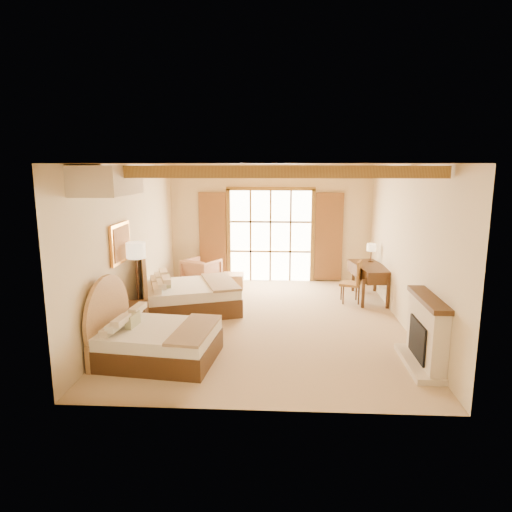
# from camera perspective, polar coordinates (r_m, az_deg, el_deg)

# --- Properties ---
(floor) EXTENTS (7.00, 7.00, 0.00)m
(floor) POSITION_cam_1_polar(r_m,az_deg,el_deg) (9.54, 1.27, -8.16)
(floor) COLOR tan
(floor) RESTS_ON ground
(wall_back) EXTENTS (5.50, 0.00, 5.50)m
(wall_back) POSITION_cam_1_polar(r_m,az_deg,el_deg) (12.60, 1.83, 4.09)
(wall_back) COLOR beige
(wall_back) RESTS_ON ground
(wall_left) EXTENTS (0.00, 7.00, 7.00)m
(wall_left) POSITION_cam_1_polar(r_m,az_deg,el_deg) (9.62, -15.29, 1.45)
(wall_left) COLOR beige
(wall_left) RESTS_ON ground
(wall_right) EXTENTS (0.00, 7.00, 7.00)m
(wall_right) POSITION_cam_1_polar(r_m,az_deg,el_deg) (9.46, 18.22, 1.12)
(wall_right) COLOR beige
(wall_right) RESTS_ON ground
(ceiling) EXTENTS (7.00, 7.00, 0.00)m
(ceiling) POSITION_cam_1_polar(r_m,az_deg,el_deg) (9.00, 1.37, 11.43)
(ceiling) COLOR #BA7837
(ceiling) RESTS_ON ground
(ceiling_beams) EXTENTS (5.39, 4.60, 0.18)m
(ceiling_beams) POSITION_cam_1_polar(r_m,az_deg,el_deg) (9.00, 1.36, 10.66)
(ceiling_beams) COLOR olive
(ceiling_beams) RESTS_ON ceiling
(french_doors) EXTENTS (3.95, 0.08, 2.60)m
(french_doors) POSITION_cam_1_polar(r_m,az_deg,el_deg) (12.58, 1.82, 2.48)
(french_doors) COLOR white
(french_doors) RESTS_ON ground
(fireplace) EXTENTS (0.46, 1.40, 1.16)m
(fireplace) POSITION_cam_1_polar(r_m,az_deg,el_deg) (7.83, 20.40, -9.35)
(fireplace) COLOR beige
(fireplace) RESTS_ON ground
(painting) EXTENTS (0.06, 0.95, 0.75)m
(painting) POSITION_cam_1_polar(r_m,az_deg,el_deg) (8.88, -16.56, 1.57)
(painting) COLOR orange
(painting) RESTS_ON wall_left
(canopy_valance) EXTENTS (0.70, 1.40, 0.45)m
(canopy_valance) POSITION_cam_1_polar(r_m,az_deg,el_deg) (7.49, -18.07, 9.00)
(canopy_valance) COLOR beige
(canopy_valance) RESTS_ON ceiling
(bed_near) EXTENTS (2.01, 1.60, 1.22)m
(bed_near) POSITION_cam_1_polar(r_m,az_deg,el_deg) (7.84, -13.11, -10.01)
(bed_near) COLOR #472A13
(bed_near) RESTS_ON floor
(bed_far) EXTENTS (2.52, 2.12, 1.34)m
(bed_far) POSITION_cam_1_polar(r_m,az_deg,el_deg) (10.18, -9.15, -4.66)
(bed_far) COLOR #472A13
(bed_far) RESTS_ON floor
(nightstand) EXTENTS (0.59, 0.59, 0.62)m
(nightstand) POSITION_cam_1_polar(r_m,az_deg,el_deg) (8.98, -15.09, -7.72)
(nightstand) COLOR #472A13
(nightstand) RESTS_ON floor
(floor_lamp) EXTENTS (0.36, 0.36, 1.72)m
(floor_lamp) POSITION_cam_1_polar(r_m,az_deg,el_deg) (9.08, -14.76, 0.04)
(floor_lamp) COLOR #3B2518
(floor_lamp) RESTS_ON floor
(armchair) EXTENTS (1.10, 1.11, 0.76)m
(armchair) POSITION_cam_1_polar(r_m,az_deg,el_deg) (12.19, -6.80, -2.07)
(armchair) COLOR #AE7453
(armchair) RESTS_ON floor
(ottoman) EXTENTS (0.56, 0.56, 0.39)m
(ottoman) POSITION_cam_1_polar(r_m,az_deg,el_deg) (11.96, -2.89, -3.15)
(ottoman) COLOR tan
(ottoman) RESTS_ON floor
(desk) EXTENTS (0.90, 1.63, 0.83)m
(desk) POSITION_cam_1_polar(r_m,az_deg,el_deg) (11.29, 14.02, -3.05)
(desk) COLOR #472A13
(desk) RESTS_ON floor
(desk_chair) EXTENTS (0.57, 0.56, 1.01)m
(desk_chair) POSITION_cam_1_polar(r_m,az_deg,el_deg) (10.97, 11.80, -4.09)
(desk_chair) COLOR olive
(desk_chair) RESTS_ON floor
(desk_lamp) EXTENTS (0.22, 0.22, 0.45)m
(desk_lamp) POSITION_cam_1_polar(r_m,az_deg,el_deg) (11.58, 14.22, 0.97)
(desk_lamp) COLOR #3B2518
(desk_lamp) RESTS_ON desk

